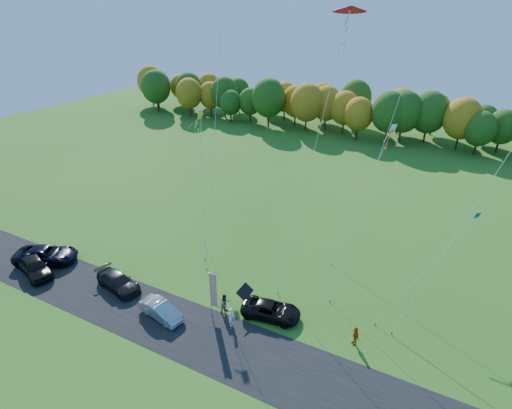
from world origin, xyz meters
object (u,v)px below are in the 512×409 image
at_px(silver_sedan, 161,310).
at_px(person_east, 355,335).
at_px(black_suv, 271,310).
at_px(feather_flag, 213,290).

bearing_deg(silver_sedan, person_east, -63.22).
bearing_deg(person_east, black_suv, -128.57).
relative_size(black_suv, feather_flag, 1.13).
bearing_deg(silver_sedan, feather_flag, -50.50).
xyz_separation_m(person_east, feather_flag, (-11.18, -2.34, 1.85)).
height_order(person_east, feather_flag, feather_flag).
bearing_deg(black_suv, silver_sedan, 108.59).
bearing_deg(feather_flag, person_east, 11.83).
bearing_deg(feather_flag, black_suv, 26.06).
bearing_deg(person_east, silver_sedan, -114.12).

